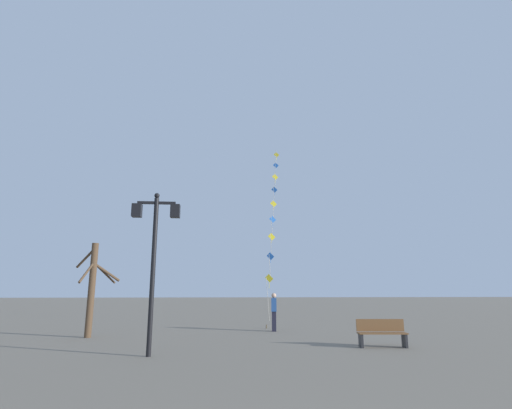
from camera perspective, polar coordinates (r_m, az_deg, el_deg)
ground_plane at (r=22.45m, az=-2.17°, el=-16.89°), size 160.00×160.00×0.00m
twin_lantern_lamp_post at (r=12.39m, az=-14.36°, el=-5.01°), size 1.44×0.28×4.79m
kite_train at (r=27.10m, az=2.48°, el=-0.99°), size 2.43×11.48×13.26m
kite_flyer at (r=18.98m, az=2.60°, el=-15.02°), size 0.29×0.62×1.71m
bare_tree at (r=17.83m, az=-22.47°, el=-10.75°), size 1.95×2.05×3.76m
park_bench at (r=14.48m, az=17.61°, el=-17.19°), size 1.63×0.58×0.89m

